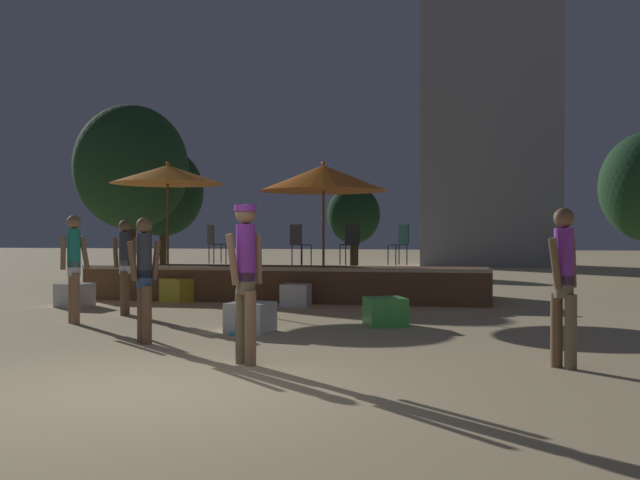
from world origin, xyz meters
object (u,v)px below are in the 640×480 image
person_3 (564,281)px  bistro_chair_2 (299,241)px  bistro_chair_1 (214,240)px  bistro_chair_3 (401,240)px  bistro_chair_0 (351,241)px  background_tree_2 (163,192)px  cube_seat_2 (250,317)px  person_4 (125,264)px  patio_umbrella_0 (323,178)px  background_tree_3 (354,215)px  person_1 (246,273)px  frisbee_disc (237,334)px  background_tree_1 (131,168)px  cube_seat_3 (385,312)px  cube_seat_1 (179,290)px  cube_seat_0 (296,295)px  person_2 (144,276)px  cube_seat_4 (75,295)px  person_0 (74,264)px  patio_umbrella_1 (168,175)px

person_3 → bistro_chair_2: size_ratio=1.92×
bistro_chair_1 → bistro_chair_3: bearing=-128.2°
bistro_chair_0 → background_tree_2: bearing=-84.6°
cube_seat_2 → person_4: 3.38m
patio_umbrella_0 → person_3: 7.61m
person_4 → background_tree_2: 16.59m
cube_seat_2 → bistro_chair_1: 6.26m
background_tree_3 → bistro_chair_1: bearing=-98.5°
person_1 → bistro_chair_3: size_ratio=1.98×
frisbee_disc → background_tree_1: 14.08m
person_1 → person_4: (-3.59, 4.18, -0.10)m
background_tree_2 → bistro_chair_3: bearing=-46.1°
bistro_chair_3 → background_tree_1: (-9.14, 5.26, 2.28)m
background_tree_2 → cube_seat_3: bearing=-55.5°
cube_seat_1 → cube_seat_2: cube_seat_1 is taller
person_3 → person_4: (-7.01, 3.68, -0.02)m
bistro_chair_1 → background_tree_3: bearing=-50.4°
cube_seat_0 → background_tree_1: size_ratio=0.10×
cube_seat_3 → person_2: bearing=-139.8°
cube_seat_1 → person_4: size_ratio=0.46×
cube_seat_1 → background_tree_1: background_tree_1 is taller
bistro_chair_2 → background_tree_3: size_ratio=0.28×
person_1 → bistro_chair_2: (-1.24, 7.66, 0.29)m
cube_seat_4 → bistro_chair_3: 6.99m
bistro_chair_0 → background_tree_2: background_tree_2 is taller
person_3 → cube_seat_2: bearing=-167.9°
person_1 → person_0: bearing=-0.5°
cube_seat_1 → person_2: person_2 is taller
patio_umbrella_0 → patio_umbrella_1: 3.46m
patio_umbrella_1 → bistro_chair_3: (4.90, 1.49, -1.43)m
person_1 → bistro_chair_1: person_1 is taller
cube_seat_0 → person_2: bearing=-99.3°
cube_seat_4 → bistro_chair_0: size_ratio=0.70×
bistro_chair_0 → bistro_chair_2: size_ratio=1.00×
cube_seat_1 → bistro_chair_1: bearing=77.8°
person_2 → person_4: (-1.81, 2.98, 0.02)m
bistro_chair_3 → frisbee_disc: bistro_chair_3 is taller
person_2 → bistro_chair_0: bearing=-60.9°
cube_seat_0 → person_1: (0.95, -6.25, 0.79)m
background_tree_1 → background_tree_2: (-1.53, 5.80, -0.43)m
background_tree_1 → background_tree_2: size_ratio=1.13×
cube_seat_0 → cube_seat_3: (2.08, -2.59, -0.00)m
cube_seat_0 → person_4: person_4 is taller
cube_seat_1 → cube_seat_2: 5.15m
bistro_chair_2 → background_tree_2: size_ratio=0.18×
bistro_chair_1 → background_tree_3: (1.59, 10.58, 0.85)m
patio_umbrella_1 → cube_seat_1: bearing=-19.4°
patio_umbrella_1 → bistro_chair_1: 1.97m
cube_seat_1 → background_tree_3: (1.88, 11.92, 1.91)m
cube_seat_1 → person_1: person_1 is taller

